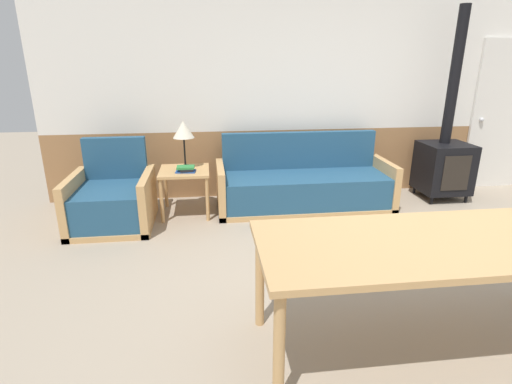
% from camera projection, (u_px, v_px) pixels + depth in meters
% --- Properties ---
extents(ground_plane, '(16.00, 16.00, 0.00)m').
position_uv_depth(ground_plane, '(422.00, 299.00, 3.04)').
color(ground_plane, gray).
extents(wall_back, '(7.20, 0.06, 2.70)m').
position_uv_depth(wall_back, '(330.00, 91.00, 5.08)').
color(wall_back, '#996B42').
rests_on(wall_back, ground_plane).
extents(couch, '(2.10, 0.76, 0.87)m').
position_uv_depth(couch, '(304.00, 186.00, 4.85)').
color(couch, tan).
rests_on(couch, ground_plane).
extents(armchair, '(0.85, 0.87, 0.90)m').
position_uv_depth(armchair, '(113.00, 202.00, 4.33)').
color(armchair, tan).
rests_on(armchair, ground_plane).
extents(side_table, '(0.56, 0.56, 0.53)m').
position_uv_depth(side_table, '(185.00, 177.00, 4.58)').
color(side_table, tan).
rests_on(side_table, ground_plane).
extents(table_lamp, '(0.24, 0.24, 0.54)m').
position_uv_depth(table_lamp, '(183.00, 131.00, 4.51)').
color(table_lamp, black).
rests_on(table_lamp, side_table).
extents(book_stack, '(0.23, 0.17, 0.07)m').
position_uv_depth(book_stack, '(186.00, 169.00, 4.46)').
color(book_stack, '#234799').
rests_on(book_stack, side_table).
extents(dining_table, '(2.09, 0.84, 0.75)m').
position_uv_depth(dining_table, '(435.00, 250.00, 2.33)').
color(dining_table, tan).
rests_on(dining_table, ground_plane).
extents(wood_stove, '(0.58, 0.56, 2.34)m').
position_uv_depth(wood_stove, '(445.00, 157.00, 5.08)').
color(wood_stove, black).
rests_on(wood_stove, ground_plane).
extents(entry_door, '(0.81, 0.09, 1.99)m').
position_uv_depth(entry_door, '(500.00, 116.00, 5.43)').
color(entry_door, silver).
rests_on(entry_door, ground_plane).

